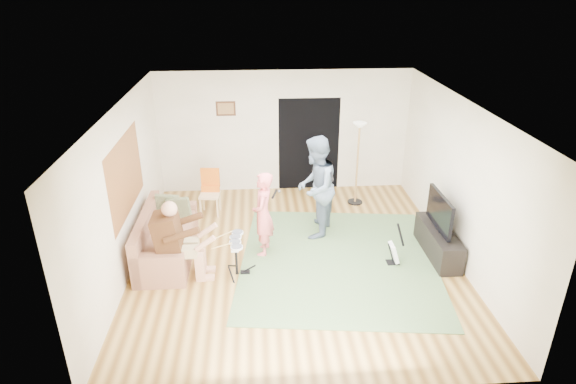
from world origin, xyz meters
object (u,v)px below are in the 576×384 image
object	(u,v)px
torchiere_lamp	(358,149)
dining_chair	(210,198)
sofa	(163,242)
drum_kit	(236,258)
singer	(263,214)
tv_cabinet	(438,242)
guitarist	(316,188)
guitar_spare	(394,252)
television	(440,212)

from	to	relation	value
torchiere_lamp	dining_chair	world-z (taller)	torchiere_lamp
sofa	torchiere_lamp	size ratio (longest dim) A/B	1.13
sofa	dining_chair	size ratio (longest dim) A/B	2.17
drum_kit	dining_chair	size ratio (longest dim) A/B	0.73
singer	torchiere_lamp	distance (m)	2.82
sofa	tv_cabinet	distance (m)	4.80
guitarist	drum_kit	bearing A→B (deg)	-29.88
sofa	guitarist	size ratio (longest dim) A/B	1.05
singer	torchiere_lamp	bearing A→B (deg)	142.19
sofa	drum_kit	world-z (taller)	sofa
guitar_spare	torchiere_lamp	size ratio (longest dim) A/B	0.43
tv_cabinet	guitarist	bearing A→B (deg)	156.49
sofa	dining_chair	world-z (taller)	dining_chair
guitarist	torchiere_lamp	size ratio (longest dim) A/B	1.08
guitarist	television	size ratio (longest dim) A/B	1.87
drum_kit	singer	size ratio (longest dim) A/B	0.45
singer	tv_cabinet	xyz separation A→B (m)	(3.04, -0.29, -0.51)
dining_chair	sofa	bearing A→B (deg)	-107.98
guitar_spare	dining_chair	world-z (taller)	dining_chair
tv_cabinet	television	xyz separation A→B (m)	(-0.05, 0.00, 0.60)
dining_chair	television	bearing A→B (deg)	-20.26
singer	dining_chair	world-z (taller)	singer
torchiere_lamp	sofa	bearing A→B (deg)	-153.11
torchiere_lamp	dining_chair	xyz separation A→B (m)	(-3.07, -0.28, -0.89)
sofa	singer	xyz separation A→B (m)	(1.75, -0.00, 0.49)
guitar_spare	torchiere_lamp	xyz separation A→B (m)	(-0.18, 2.43, 1.00)
guitar_spare	dining_chair	distance (m)	3.90
sofa	drum_kit	size ratio (longest dim) A/B	2.98
guitar_spare	television	distance (m)	1.04
drum_kit	guitarist	bearing A→B (deg)	41.19
guitar_spare	television	size ratio (longest dim) A/B	0.75
singer	tv_cabinet	bearing A→B (deg)	93.32
torchiere_lamp	dining_chair	size ratio (longest dim) A/B	1.91
guitar_spare	dining_chair	bearing A→B (deg)	146.54
guitarist	guitar_spare	distance (m)	1.82
dining_chair	drum_kit	bearing A→B (deg)	-70.24
singer	guitar_spare	world-z (taller)	singer
sofa	guitar_spare	xyz separation A→B (m)	(3.95, -0.52, -0.05)
sofa	torchiere_lamp	xyz separation A→B (m)	(3.77, 1.91, 0.95)
guitar_spare	singer	bearing A→B (deg)	166.71
dining_chair	television	xyz separation A→B (m)	(4.05, -1.92, 0.52)
singer	guitarist	size ratio (longest dim) A/B	0.79
drum_kit	guitar_spare	bearing A→B (deg)	2.78
drum_kit	guitarist	world-z (taller)	guitarist
drum_kit	singer	xyz separation A→B (m)	(0.46, 0.65, 0.46)
guitar_spare	torchiere_lamp	distance (m)	2.64
sofa	guitarist	world-z (taller)	guitarist
drum_kit	television	xyz separation A→B (m)	(3.45, 0.36, 0.55)
guitarist	guitar_spare	xyz separation A→B (m)	(1.22, -1.13, -0.74)
singer	television	world-z (taller)	singer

